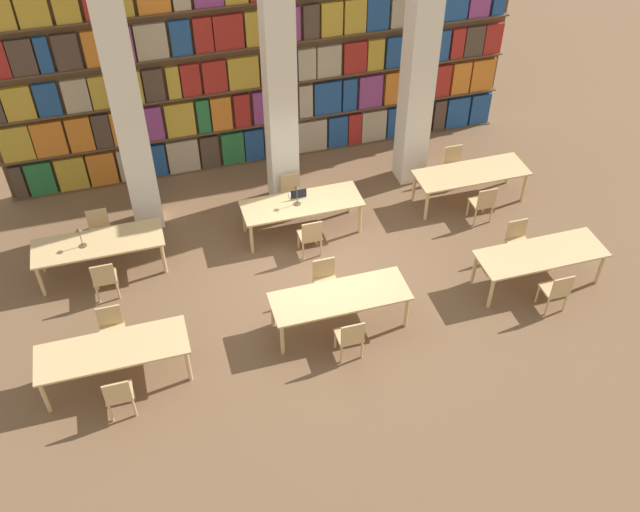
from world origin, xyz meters
name	(u,v)px	position (x,y,z in m)	size (l,w,h in m)	color
ground_plane	(318,278)	(0.00, 0.00, 0.00)	(40.00, 40.00, 0.00)	brown
bookshelf_bank	(261,49)	(0.00, 4.23, 2.66)	(11.21, 0.35, 5.50)	brown
pillar_left	(123,91)	(-2.86, 2.61, 3.00)	(0.57, 0.57, 6.00)	silver
pillar_center	(279,70)	(0.00, 2.61, 3.00)	(0.57, 0.57, 6.00)	silver
pillar_right	(421,50)	(2.86, 2.61, 3.00)	(0.57, 0.57, 6.00)	silver
reading_table_0	(113,352)	(-3.79, -1.39, 0.66)	(2.38, 0.84, 0.74)	tan
chair_0	(119,394)	(-3.78, -2.10, 0.47)	(0.42, 0.40, 0.87)	tan
chair_1	(112,329)	(-3.78, -0.69, 0.47)	(0.42, 0.40, 0.87)	tan
reading_table_1	(340,299)	(0.02, -1.27, 0.66)	(2.38, 0.84, 0.74)	tan
chair_2	(350,337)	(-0.02, -1.98, 0.47)	(0.42, 0.40, 0.87)	tan
chair_3	(326,280)	(-0.02, -0.57, 0.47)	(0.42, 0.40, 0.87)	tan
reading_table_2	(541,256)	(3.86, -1.26, 0.66)	(2.38, 0.84, 0.74)	tan
chair_4	(556,290)	(3.81, -1.97, 0.47)	(0.42, 0.40, 0.87)	tan
chair_5	(518,240)	(3.81, -0.56, 0.47)	(0.42, 0.40, 0.87)	tan
reading_table_3	(98,245)	(-3.85, 1.31, 0.66)	(2.38, 0.84, 0.74)	tan
chair_6	(105,278)	(-3.82, 0.61, 0.47)	(0.42, 0.40, 0.87)	tan
chair_7	(100,230)	(-3.82, 2.02, 0.47)	(0.42, 0.40, 0.87)	tan
desk_lamp_0	(80,234)	(-4.11, 1.28, 1.02)	(0.14, 0.14, 0.43)	brown
reading_table_4	(302,206)	(0.08, 1.40, 0.66)	(2.38, 0.84, 0.74)	tan
chair_8	(310,235)	(0.05, 0.70, 0.47)	(0.42, 0.40, 0.87)	tan
chair_9	(292,193)	(0.05, 2.10, 0.47)	(0.42, 0.40, 0.87)	tan
desk_lamp_1	(297,192)	(-0.02, 1.38, 1.04)	(0.14, 0.14, 0.45)	brown
laptop	(298,195)	(0.06, 1.62, 0.78)	(0.32, 0.22, 0.21)	silver
reading_table_5	(471,175)	(3.74, 1.41, 0.66)	(2.38, 0.84, 0.74)	tan
chair_10	(483,203)	(3.69, 0.71, 0.47)	(0.42, 0.40, 0.87)	tan
chair_11	(454,165)	(3.69, 2.11, 0.47)	(0.42, 0.40, 0.87)	tan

